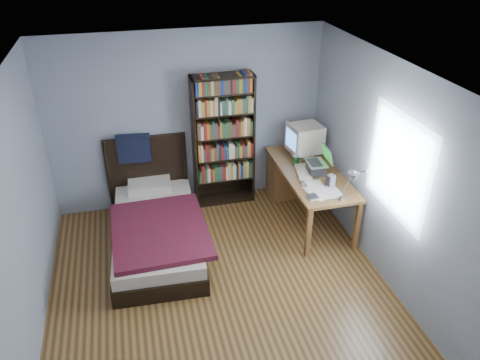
{
  "coord_description": "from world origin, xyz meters",
  "views": [
    {
      "loc": [
        -0.78,
        -3.93,
        3.73
      ],
      "look_at": [
        0.41,
        0.76,
        0.99
      ],
      "focal_mm": 35.0,
      "sensor_mm": 36.0,
      "label": 1
    }
  ],
  "objects_px": {
    "desk_lamp": "(352,179)",
    "soda_can": "(296,161)",
    "crt_monitor": "(305,139)",
    "keyboard": "(303,171)",
    "bookshelf": "(223,141)",
    "laptop": "(317,166)",
    "speaker": "(331,181)",
    "bed": "(156,226)",
    "desk": "(297,174)"
  },
  "relations": [
    {
      "from": "crt_monitor",
      "to": "bed",
      "type": "bearing_deg",
      "value": -166.69
    },
    {
      "from": "soda_can",
      "to": "keyboard",
      "type": "bearing_deg",
      "value": -85.13
    },
    {
      "from": "crt_monitor",
      "to": "keyboard",
      "type": "xyz_separation_m",
      "value": [
        -0.18,
        -0.45,
        -0.26
      ]
    },
    {
      "from": "laptop",
      "to": "bed",
      "type": "distance_m",
      "value": 2.26
    },
    {
      "from": "crt_monitor",
      "to": "bookshelf",
      "type": "distance_m",
      "value": 1.14
    },
    {
      "from": "desk",
      "to": "laptop",
      "type": "xyz_separation_m",
      "value": [
        0.06,
        -0.56,
        0.42
      ]
    },
    {
      "from": "bookshelf",
      "to": "bed",
      "type": "xyz_separation_m",
      "value": [
        -1.08,
        -0.81,
        -0.71
      ]
    },
    {
      "from": "crt_monitor",
      "to": "laptop",
      "type": "xyz_separation_m",
      "value": [
        -0.01,
        -0.51,
        -0.17
      ]
    },
    {
      "from": "bed",
      "to": "speaker",
      "type": "bearing_deg",
      "value": -9.24
    },
    {
      "from": "desk_lamp",
      "to": "crt_monitor",
      "type": "bearing_deg",
      "value": 86.77
    },
    {
      "from": "laptop",
      "to": "desk_lamp",
      "type": "xyz_separation_m",
      "value": [
        -0.08,
        -1.1,
        0.41
      ]
    },
    {
      "from": "crt_monitor",
      "to": "speaker",
      "type": "xyz_separation_m",
      "value": [
        0.03,
        -0.88,
        -0.2
      ]
    },
    {
      "from": "crt_monitor",
      "to": "keyboard",
      "type": "bearing_deg",
      "value": -111.45
    },
    {
      "from": "crt_monitor",
      "to": "desk_lamp",
      "type": "xyz_separation_m",
      "value": [
        -0.09,
        -1.6,
        0.24
      ]
    },
    {
      "from": "keyboard",
      "to": "bookshelf",
      "type": "distance_m",
      "value": 1.21
    },
    {
      "from": "soda_can",
      "to": "bookshelf",
      "type": "relative_size",
      "value": 0.07
    },
    {
      "from": "desk_lamp",
      "to": "soda_can",
      "type": "xyz_separation_m",
      "value": [
        -0.11,
        1.38,
        -0.45
      ]
    },
    {
      "from": "desk_lamp",
      "to": "bed",
      "type": "bearing_deg",
      "value": 152.58
    },
    {
      "from": "desk_lamp",
      "to": "soda_can",
      "type": "relative_size",
      "value": 4.96
    },
    {
      "from": "keyboard",
      "to": "bed",
      "type": "distance_m",
      "value": 2.07
    },
    {
      "from": "crt_monitor",
      "to": "soda_can",
      "type": "xyz_separation_m",
      "value": [
        -0.2,
        -0.22,
        -0.21
      ]
    },
    {
      "from": "bed",
      "to": "laptop",
      "type": "bearing_deg",
      "value": 0.21
    },
    {
      "from": "speaker",
      "to": "desk_lamp",
      "type": "bearing_deg",
      "value": -116.09
    },
    {
      "from": "desk_lamp",
      "to": "keyboard",
      "type": "relative_size",
      "value": 1.44
    },
    {
      "from": "desk_lamp",
      "to": "keyboard",
      "type": "xyz_separation_m",
      "value": [
        -0.09,
        1.15,
        -0.5
      ]
    },
    {
      "from": "desk",
      "to": "crt_monitor",
      "type": "distance_m",
      "value": 0.59
    },
    {
      "from": "laptop",
      "to": "soda_can",
      "type": "xyz_separation_m",
      "value": [
        -0.19,
        0.29,
        -0.04
      ]
    },
    {
      "from": "desk_lamp",
      "to": "bookshelf",
      "type": "height_order",
      "value": "bookshelf"
    },
    {
      "from": "soda_can",
      "to": "laptop",
      "type": "bearing_deg",
      "value": -56.49
    },
    {
      "from": "desk",
      "to": "speaker",
      "type": "height_order",
      "value": "speaker"
    },
    {
      "from": "soda_can",
      "to": "desk",
      "type": "bearing_deg",
      "value": 63.56
    },
    {
      "from": "soda_can",
      "to": "bookshelf",
      "type": "distance_m",
      "value": 1.05
    },
    {
      "from": "speaker",
      "to": "laptop",
      "type": "bearing_deg",
      "value": 79.71
    },
    {
      "from": "keyboard",
      "to": "laptop",
      "type": "bearing_deg",
      "value": -7.21
    },
    {
      "from": "keyboard",
      "to": "bookshelf",
      "type": "xyz_separation_m",
      "value": [
        -0.92,
        0.75,
        0.21
      ]
    },
    {
      "from": "keyboard",
      "to": "desk",
      "type": "bearing_deg",
      "value": 88.41
    },
    {
      "from": "desk",
      "to": "crt_monitor",
      "type": "bearing_deg",
      "value": -36.6
    },
    {
      "from": "keyboard",
      "to": "bed",
      "type": "relative_size",
      "value": 0.2
    },
    {
      "from": "desk",
      "to": "keyboard",
      "type": "distance_m",
      "value": 0.61
    },
    {
      "from": "desk",
      "to": "speaker",
      "type": "relative_size",
      "value": 10.97
    },
    {
      "from": "crt_monitor",
      "to": "bookshelf",
      "type": "bearing_deg",
      "value": 165.09
    },
    {
      "from": "keyboard",
      "to": "soda_can",
      "type": "bearing_deg",
      "value": 106.08
    },
    {
      "from": "desk_lamp",
      "to": "bed",
      "type": "relative_size",
      "value": 0.29
    },
    {
      "from": "desk",
      "to": "crt_monitor",
      "type": "xyz_separation_m",
      "value": [
        0.06,
        -0.05,
        0.58
      ]
    },
    {
      "from": "desk",
      "to": "bookshelf",
      "type": "bearing_deg",
      "value": 166.67
    },
    {
      "from": "speaker",
      "to": "bed",
      "type": "bearing_deg",
      "value": 154.34
    },
    {
      "from": "crt_monitor",
      "to": "speaker",
      "type": "height_order",
      "value": "crt_monitor"
    },
    {
      "from": "keyboard",
      "to": "speaker",
      "type": "distance_m",
      "value": 0.48
    },
    {
      "from": "laptop",
      "to": "desk_lamp",
      "type": "bearing_deg",
      "value": -94.4
    },
    {
      "from": "desk",
      "to": "bookshelf",
      "type": "xyz_separation_m",
      "value": [
        -1.04,
        0.25,
        0.54
      ]
    }
  ]
}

